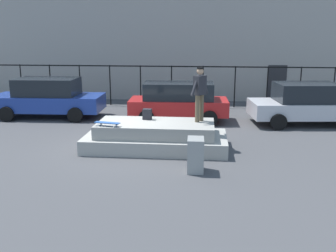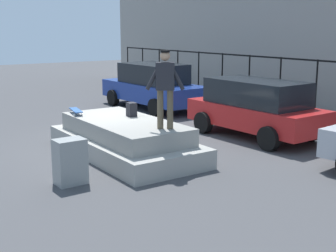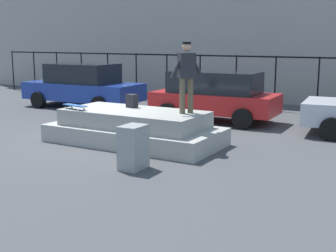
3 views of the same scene
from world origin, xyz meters
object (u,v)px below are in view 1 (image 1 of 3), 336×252
Objects in this scene: car_silver_sedan_far at (306,103)px; skateboarder at (200,91)px; car_red_hatchback_mid at (179,101)px; utility_box at (196,155)px; backpack at (147,114)px; car_blue_sedan_near at (48,97)px; skateboard at (107,123)px.

skateboarder is at bearing -139.02° from car_silver_sedan_far.
car_red_hatchback_mid reaches higher than utility_box.
skateboarder is 0.42× the size of car_red_hatchback_mid.
car_red_hatchback_mid reaches higher than backpack.
car_red_hatchback_mid is (5.84, -0.25, -0.01)m from car_blue_sedan_near.
skateboarder reaches higher than car_red_hatchback_mid.
car_red_hatchback_mid is at bearing 103.90° from skateboarder.
backpack is 7.02m from car_silver_sedan_far.
skateboarder reaches higher than car_blue_sedan_near.
utility_box is (1.68, -2.40, -0.59)m from backpack.
car_silver_sedan_far reaches higher than backpack.
car_red_hatchback_mid reaches higher than skateboard.
skateboard is (-2.82, -0.93, -0.91)m from skateboarder.
car_silver_sedan_far is at bearing -1.53° from car_blue_sedan_near.
car_blue_sedan_near reaches higher than car_red_hatchback_mid.
car_silver_sedan_far is (6.02, 3.61, -0.19)m from backpack.
backpack is at bearing 175.84° from skateboarder.
car_red_hatchback_mid is 0.91× the size of car_silver_sedan_far.
skateboarder is at bearing 3.45° from backpack.
skateboard is at bearing 152.48° from utility_box.
utility_box is (0.88, -6.06, -0.42)m from car_red_hatchback_mid.
car_blue_sedan_near is (-6.77, 4.03, -1.00)m from skateboarder.
car_silver_sedan_far is 7.43m from utility_box.
skateboarder is 2.12× the size of skateboard.
skateboard is 2.32× the size of backpack.
skateboard is 0.89× the size of utility_box.
car_blue_sedan_near is at bearing 177.53° from car_red_hatchback_mid.
skateboard is at bearing -111.78° from car_red_hatchback_mid.
car_blue_sedan_near is at bearing 178.47° from car_silver_sedan_far.
backpack is 0.38× the size of utility_box.
utility_box is at bearing -43.18° from car_blue_sedan_near.
car_red_hatchback_mid is at bearing 96.77° from utility_box.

